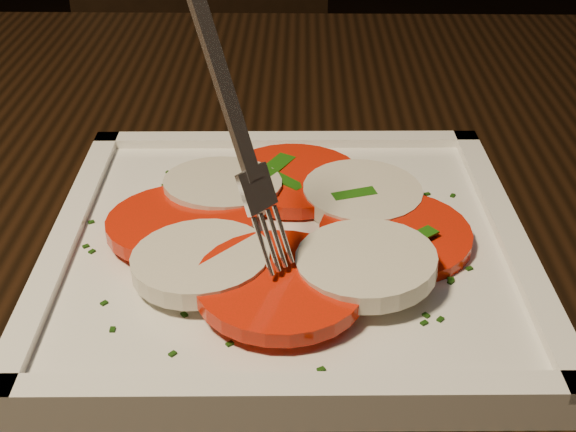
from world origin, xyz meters
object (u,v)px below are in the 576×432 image
object	(u,v)px
fork	(216,97)
table	(180,304)
chair	(217,86)
plate	(288,250)

from	to	relation	value
fork	table	bearing A→B (deg)	61.48
table	fork	world-z (taller)	fork
chair	plate	xyz separation A→B (m)	(0.03, -0.84, 0.22)
table	plate	distance (m)	0.16
plate	fork	size ratio (longest dim) A/B	1.66
fork	chair	bearing A→B (deg)	46.27
table	chair	size ratio (longest dim) A/B	1.39
plate	fork	bearing A→B (deg)	-144.07
plate	table	bearing A→B (deg)	125.02
fork	plate	bearing A→B (deg)	-7.06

